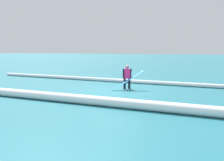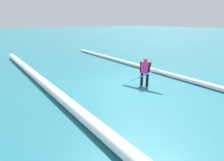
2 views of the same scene
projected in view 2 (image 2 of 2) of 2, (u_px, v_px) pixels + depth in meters
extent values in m
plane|color=#206471|center=(125.00, 86.00, 9.70)|extent=(181.44, 181.44, 0.00)
cylinder|color=black|center=(147.00, 80.00, 9.64)|extent=(0.14, 0.14, 0.64)
cylinder|color=black|center=(142.00, 79.00, 9.76)|extent=(0.14, 0.14, 0.64)
cube|color=#D82672|center=(145.00, 67.00, 9.52)|extent=(0.39, 0.33, 0.56)
sphere|color=#9A6770|center=(145.00, 60.00, 9.41)|extent=(0.22, 0.22, 0.22)
cylinder|color=black|center=(149.00, 68.00, 9.43)|extent=(0.09, 0.23, 0.54)
cylinder|color=black|center=(141.00, 67.00, 9.61)|extent=(0.09, 0.09, 0.54)
ellipsoid|color=#268CE5|center=(143.00, 76.00, 9.35)|extent=(1.84, 1.40, 1.19)
ellipsoid|color=black|center=(143.00, 76.00, 9.35)|extent=(1.41, 1.02, 0.96)
cylinder|color=white|center=(162.00, 73.00, 11.70)|extent=(22.04, 1.49, 0.26)
cylinder|color=white|center=(46.00, 85.00, 9.28)|extent=(19.15, 1.13, 0.40)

